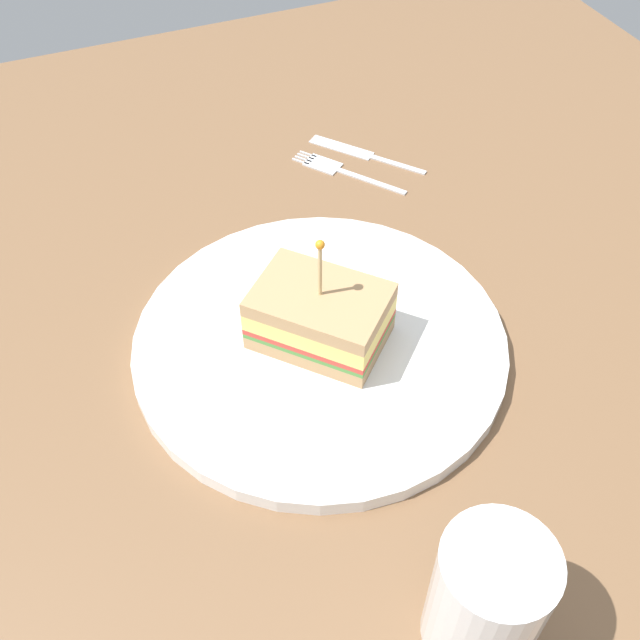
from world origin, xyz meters
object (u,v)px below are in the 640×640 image
Objects in this scene: plate at (320,343)px; knife at (360,152)px; sandwich_half_center at (322,318)px; fork at (337,169)px; drink_glass at (483,604)px.

knife is at bearing 58.57° from plate.
sandwich_half_center is 24.46cm from fork.
drink_glass is 0.88× the size of fork.
sandwich_half_center reaches higher than fork.
drink_glass is (-0.16, -24.24, 3.53)cm from plate.
fork is (10.88, 45.69, -4.03)cm from drink_glass.
sandwich_half_center reaches higher than knife.
plate is 27.07cm from knife.
sandwich_half_center is 1.11× the size of fork.
fork is (10.65, 21.71, -3.63)cm from sandwich_half_center.
plate is 2.47× the size of sandwich_half_center.
drink_glass reaches higher than knife.
plate is 2.74× the size of knife.
plate reaches higher than knife.
sandwich_half_center is at bearing -75.08° from plate.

